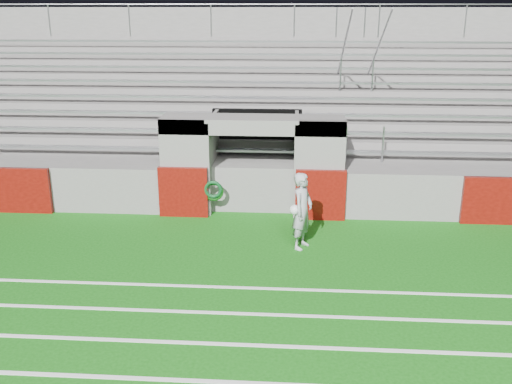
{
  "coord_description": "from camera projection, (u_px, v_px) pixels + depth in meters",
  "views": [
    {
      "loc": [
        1.09,
        -11.15,
        5.37
      ],
      "look_at": [
        0.2,
        1.8,
        1.1
      ],
      "focal_mm": 40.0,
      "sensor_mm": 36.0,
      "label": 1
    }
  ],
  "objects": [
    {
      "name": "ground",
      "position": [
        241.0,
        266.0,
        12.32
      ],
      "size": [
        90.0,
        90.0,
        0.0
      ],
      "primitive_type": "plane",
      "color": "#10540E",
      "rests_on": "ground"
    },
    {
      "name": "stadium_structure",
      "position": [
        262.0,
        125.0,
        19.4
      ],
      "size": [
        26.0,
        8.48,
        5.42
      ],
      "color": "slate",
      "rests_on": "ground"
    },
    {
      "name": "goalkeeper_with_ball",
      "position": [
        302.0,
        211.0,
        12.99
      ],
      "size": [
        0.66,
        0.77,
        1.8
      ],
      "color": "#9FA2A8",
      "rests_on": "ground"
    },
    {
      "name": "hose_coil",
      "position": [
        213.0,
        190.0,
        14.92
      ],
      "size": [
        0.54,
        0.15,
        0.58
      ],
      "color": "#0D420D",
      "rests_on": "ground"
    }
  ]
}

